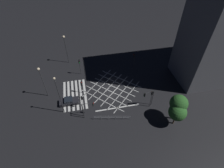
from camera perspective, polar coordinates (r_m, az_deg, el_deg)
name	(u,v)px	position (r m, az deg, el deg)	size (l,w,h in m)	color
ground_plane	(112,89)	(40.22, 0.00, -1.61)	(200.00, 200.00, 0.00)	black
road_markings	(92,93)	(39.60, -6.66, -2.90)	(13.83, 17.90, 0.01)	silver
traffic_light_median_south	(81,85)	(38.36, -10.00, -0.32)	(0.36, 0.39, 3.26)	#2D2D30
traffic_light_nw_cross	(134,58)	(44.40, 7.20, 8.40)	(0.36, 0.39, 4.47)	#2D2D30
traffic_light_ne_cross	(148,96)	(35.48, 11.70, -3.82)	(0.36, 2.14, 4.01)	#2D2D30
traffic_light_ne_main	(152,96)	(35.31, 12.79, -3.78)	(0.39, 0.36, 4.45)	#2D2D30
traffic_light_sw_main	(80,64)	(42.80, -10.54, 6.42)	(0.39, 0.36, 4.45)	#2D2D30
traffic_light_se_cross	(88,106)	(33.62, -7.69, -7.24)	(0.36, 2.32, 3.67)	#2D2D30
traffic_light_se_main	(82,103)	(34.22, -9.67, -6.20)	(2.76, 0.36, 3.71)	#2D2D30
street_lamp_east	(58,92)	(32.85, -17.13, -2.52)	(0.42, 0.42, 9.36)	#2D2D30
street_lamp_west	(41,76)	(37.49, -22.22, 2.54)	(0.57, 0.57, 7.80)	#2D2D30
street_lamp_far	(65,42)	(46.07, -15.17, 13.00)	(0.62, 0.62, 7.97)	#2D2D30
street_tree_near	(179,103)	(33.58, 20.96, -5.95)	(3.24, 3.24, 6.16)	brown
street_tree_far	(178,112)	(33.61, 20.61, -8.58)	(3.24, 3.24, 5.10)	brown
waiting_car	(69,101)	(37.99, -13.83, -5.44)	(1.84, 4.07, 1.29)	black
pedestrian_railing	(112,117)	(34.28, 0.00, -10.81)	(1.48, 6.93, 1.05)	gray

